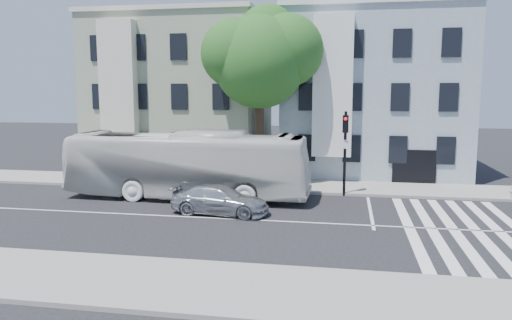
# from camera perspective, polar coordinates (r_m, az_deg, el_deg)

# --- Properties ---
(ground) EXTENTS (120.00, 120.00, 0.00)m
(ground) POSITION_cam_1_polar(r_m,az_deg,el_deg) (22.95, -3.31, -6.72)
(ground) COLOR black
(ground) RESTS_ON ground
(sidewalk_far) EXTENTS (80.00, 4.00, 0.15)m
(sidewalk_far) POSITION_cam_1_polar(r_m,az_deg,el_deg) (30.57, 0.23, -2.85)
(sidewalk_far) COLOR gray
(sidewalk_far) RESTS_ON ground
(sidewalk_near) EXTENTS (80.00, 4.00, 0.15)m
(sidewalk_near) POSITION_cam_1_polar(r_m,az_deg,el_deg) (15.64, -10.43, -13.70)
(sidewalk_near) COLOR gray
(sidewalk_near) RESTS_ON ground
(building_left) EXTENTS (12.00, 10.00, 11.00)m
(building_left) POSITION_cam_1_polar(r_m,az_deg,el_deg) (38.57, -8.28, 7.43)
(building_left) COLOR gray
(building_left) RESTS_ON ground
(building_right) EXTENTS (12.00, 10.00, 11.00)m
(building_right) POSITION_cam_1_polar(r_m,az_deg,el_deg) (36.60, 13.16, 7.28)
(building_right) COLOR #8896A2
(building_right) RESTS_ON ground
(street_tree) EXTENTS (7.30, 5.90, 11.10)m
(street_tree) POSITION_cam_1_polar(r_m,az_deg,el_deg) (30.81, 0.59, 11.73)
(street_tree) COLOR #2D2116
(street_tree) RESTS_ON ground
(bus) EXTENTS (3.26, 13.21, 3.67)m
(bus) POSITION_cam_1_polar(r_m,az_deg,el_deg) (27.11, -7.86, -0.54)
(bus) COLOR silver
(bus) RESTS_ON ground
(sedan) EXTENTS (2.39, 4.86, 1.36)m
(sedan) POSITION_cam_1_polar(r_m,az_deg,el_deg) (23.72, -4.12, -4.55)
(sedan) COLOR #B8BBBF
(sedan) RESTS_ON ground
(hedge) EXTENTS (8.50, 2.49, 0.70)m
(hedge) POSITION_cam_1_polar(r_m,az_deg,el_deg) (29.93, -5.22, -2.29)
(hedge) COLOR #285F1F
(hedge) RESTS_ON sidewalk_far
(traffic_signal) EXTENTS (0.49, 0.55, 4.68)m
(traffic_signal) POSITION_cam_1_polar(r_m,az_deg,el_deg) (27.64, 10.15, 2.06)
(traffic_signal) COLOR black
(traffic_signal) RESTS_ON ground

